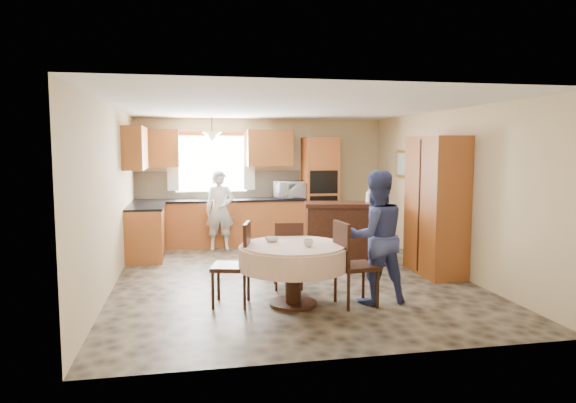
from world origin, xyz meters
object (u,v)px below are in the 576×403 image
(chair_right, at_px, (350,260))
(person_sink, at_px, (220,210))
(oven_tower, at_px, (320,190))
(person_dining, at_px, (375,237))
(chair_left, at_px, (238,260))
(chair_back, at_px, (288,252))
(cupboard, at_px, (436,206))
(sideboard, at_px, (345,235))
(dining_table, at_px, (293,258))

(chair_right, distance_m, person_sink, 4.02)
(oven_tower, height_order, person_dining, oven_tower)
(person_sink, bearing_deg, oven_tower, 10.23)
(oven_tower, bearing_deg, chair_left, -117.54)
(chair_back, bearing_deg, person_sink, -68.94)
(person_dining, bearing_deg, person_sink, -69.71)
(cupboard, xyz_separation_m, chair_right, (-1.77, -1.30, -0.47))
(chair_right, relative_size, person_sink, 0.69)
(cupboard, distance_m, person_dining, 1.88)
(person_dining, bearing_deg, chair_right, 9.34)
(chair_left, bearing_deg, chair_back, 141.80)
(sideboard, bearing_deg, dining_table, -111.19)
(chair_right, bearing_deg, cupboard, -60.90)
(chair_right, distance_m, person_dining, 0.44)
(oven_tower, xyz_separation_m, dining_table, (-1.37, -4.03, -0.47))
(dining_table, distance_m, chair_right, 0.69)
(chair_back, distance_m, person_dining, 1.26)
(cupboard, distance_m, chair_left, 3.30)
(sideboard, height_order, chair_right, chair_right)
(chair_left, xyz_separation_m, person_sink, (-0.00, 3.51, 0.18))
(dining_table, bearing_deg, sideboard, 57.80)
(person_sink, height_order, person_dining, person_dining)
(oven_tower, bearing_deg, person_sink, -169.15)
(dining_table, bearing_deg, chair_right, -12.84)
(sideboard, height_order, person_sink, person_sink)
(chair_left, bearing_deg, person_sink, -166.47)
(oven_tower, distance_m, chair_right, 4.27)
(chair_back, xyz_separation_m, chair_right, (0.59, -0.87, 0.06))
(cupboard, bearing_deg, chair_right, -143.68)
(oven_tower, relative_size, chair_left, 2.07)
(cupboard, height_order, chair_left, cupboard)
(sideboard, height_order, person_dining, person_dining)
(dining_table, xyz_separation_m, chair_left, (-0.66, 0.13, -0.02))
(oven_tower, distance_m, chair_back, 3.59)
(cupboard, relative_size, chair_left, 2.04)
(chair_left, distance_m, person_dining, 1.71)
(cupboard, distance_m, chair_back, 2.46)
(cupboard, relative_size, person_sink, 1.40)
(oven_tower, height_order, chair_back, oven_tower)
(person_dining, bearing_deg, chair_left, -10.95)
(oven_tower, distance_m, cupboard, 3.07)
(person_sink, bearing_deg, sideboard, -39.06)
(sideboard, distance_m, chair_right, 2.32)
(sideboard, xyz_separation_m, person_sink, (-1.97, 1.56, 0.27))
(chair_left, distance_m, person_sink, 3.51)
(oven_tower, relative_size, chair_back, 2.29)
(cupboard, relative_size, dining_table, 1.58)
(sideboard, height_order, cupboard, cupboard)
(oven_tower, bearing_deg, cupboard, -69.63)
(chair_left, relative_size, chair_back, 1.10)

